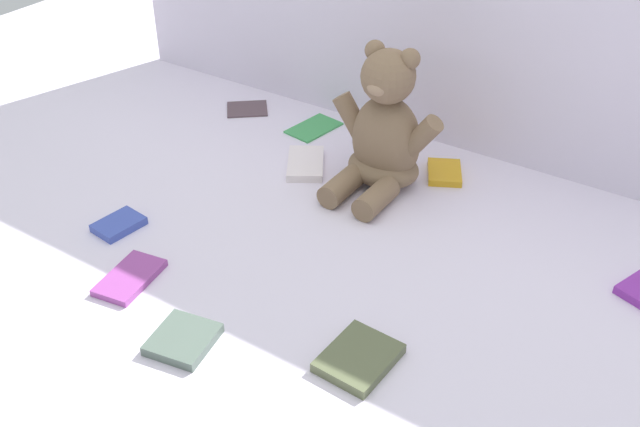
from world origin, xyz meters
name	(u,v)px	position (x,y,z in m)	size (l,w,h in m)	color
ground_plane	(355,234)	(0.00, 0.00, 0.00)	(3.20, 3.20, 0.00)	silver
teddy_bear	(384,135)	(-0.05, 0.19, 0.11)	(0.25, 0.22, 0.30)	#7A6047
book_case_0	(183,339)	(-0.08, -0.41, 0.01)	(0.10, 0.09, 0.02)	#4B5B51
book_case_1	(444,172)	(0.05, 0.29, 0.01)	(0.07, 0.10, 0.01)	gold
book_case_2	(247,108)	(-0.50, 0.31, 0.00)	(0.08, 0.10, 0.01)	#503D43
book_case_3	(314,127)	(-0.30, 0.32, 0.00)	(0.08, 0.13, 0.01)	green
book_case_4	(130,278)	(-0.26, -0.34, 0.01)	(0.07, 0.13, 0.01)	#8F3E8D
book_case_5	(119,225)	(-0.40, -0.23, 0.01)	(0.07, 0.09, 0.02)	#3A4DAC
book_case_7	(305,164)	(-0.22, 0.16, 0.01)	(0.08, 0.13, 0.02)	silver
book_case_8	(359,358)	(0.18, -0.29, 0.01)	(0.10, 0.12, 0.02)	#51583A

